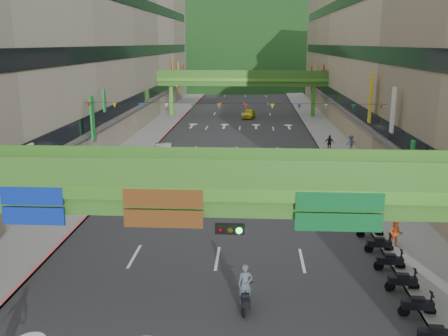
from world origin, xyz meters
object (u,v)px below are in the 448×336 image
car_silver (163,152)px  pedestrian_red (395,236)px  scooter_rider_mid (253,180)px  overpass_near (229,206)px  scooter_rider_near (245,289)px  car_yellow (249,114)px

car_silver → pedestrian_red: pedestrian_red is taller
scooter_rider_mid → pedestrian_red: scooter_rider_mid is taller
overpass_near → scooter_rider_mid: (0.90, 18.93, -4.19)m
overpass_near → pedestrian_red: size_ratio=18.17×
scooter_rider_near → pedestrian_red: size_ratio=1.37×
scooter_rider_near → car_silver: (-8.57, 28.21, -0.23)m
car_silver → pedestrian_red: bearing=-55.4°
scooter_rider_mid → car_yellow: bearing=91.1°
scooter_rider_near → scooter_rider_mid: (0.26, 17.52, 0.02)m
scooter_rider_near → car_yellow: bearing=90.5°
scooter_rider_mid → scooter_rider_near: bearing=-90.9°
car_yellow → overpass_near: bearing=-81.2°
overpass_near → car_yellow: 58.20m
car_yellow → pedestrian_red: pedestrian_red is taller
scooter_rider_near → scooter_rider_mid: 17.52m
scooter_rider_near → car_yellow: size_ratio=0.51×
scooter_rider_near → scooter_rider_mid: size_ratio=1.07×
overpass_near → pedestrian_red: 13.05m
car_silver → car_yellow: (8.10, 28.40, -0.07)m
overpass_near → scooter_rider_near: (0.64, 1.41, -4.21)m
overpass_near → car_silver: overpass_near is taller
overpass_near → pedestrian_red: overpass_near is taller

